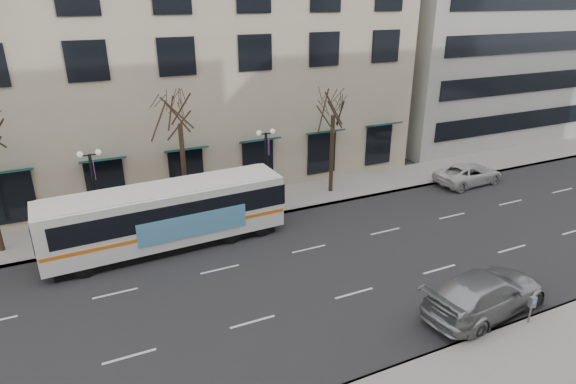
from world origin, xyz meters
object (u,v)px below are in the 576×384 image
lamp_post_right (266,165)px  pay_station (532,304)px  tree_far_mid (178,107)px  white_pickup (468,174)px  tree_far_right (334,101)px  city_bus (168,214)px  silver_car (486,293)px  lamp_post_left (95,190)px

lamp_post_right → pay_station: (5.30, -15.50, -1.89)m
tree_far_mid → white_pickup: tree_far_mid is taller
tree_far_right → city_bus: tree_far_right is taller
lamp_post_right → white_pickup: size_ratio=0.99×
silver_car → white_pickup: silver_car is taller
lamp_post_right → pay_station: size_ratio=4.19×
white_pickup → pay_station: 16.60m
tree_far_right → silver_car: bearing=-92.5°
pay_station → white_pickup: bearing=61.4°
lamp_post_left → lamp_post_right: bearing=0.0°
tree_far_mid → lamp_post_right: 6.41m
tree_far_mid → city_bus: bearing=-119.2°
white_pickup → lamp_post_left: bearing=81.8°
lamp_post_left → tree_far_mid: bearing=6.9°
lamp_post_left → silver_car: lamp_post_left is taller
tree_far_mid → white_pickup: bearing=-7.4°
silver_car → pay_station: size_ratio=5.00×
white_pickup → pay_station: white_pickup is taller
city_bus → silver_car: city_bus is taller
tree_far_mid → lamp_post_left: size_ratio=1.64×
silver_car → pay_station: silver_car is taller
lamp_post_left → lamp_post_right: size_ratio=1.00×
tree_far_right → lamp_post_left: 15.40m
lamp_post_left → white_pickup: (24.95, -2.00, -2.21)m
white_pickup → lamp_post_right: bearing=78.7°
lamp_post_left → silver_car: (14.36, -13.97, -2.04)m
tree_far_right → city_bus: (-11.68, -3.00, -4.54)m
lamp_post_left → silver_car: 20.14m
city_bus → silver_car: bearing=-48.9°
city_bus → pay_station: 17.78m
white_pickup → silver_car: bearing=134.8°
white_pickup → pay_station: bearing=140.8°
tree_far_mid → lamp_post_left: bearing=-173.1°
city_bus → silver_car: 16.03m
city_bus → silver_car: size_ratio=2.06×
tree_far_mid → lamp_post_right: tree_far_mid is taller
lamp_post_right → silver_car: 14.78m
city_bus → pay_station: bearing=-50.1°
tree_far_mid → lamp_post_left: 6.40m
white_pickup → pay_station: (-9.65, -13.50, 0.32)m
lamp_post_right → city_bus: size_ratio=0.41×
pay_station → silver_car: bearing=128.4°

